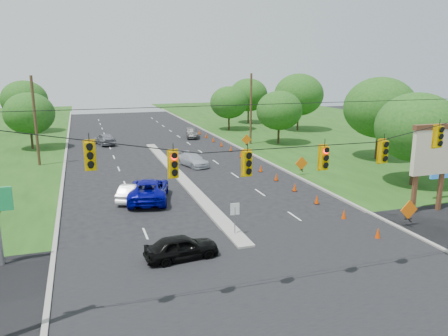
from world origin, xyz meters
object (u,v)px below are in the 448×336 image
object	(u,v)px
white_sedan	(131,192)
black_sedan	(182,247)
blue_pickup	(149,190)
pylon_sign	(433,155)

from	to	relation	value
white_sedan	black_sedan	bearing A→B (deg)	117.95
blue_pickup	pylon_sign	bearing A→B (deg)	167.41
black_sedan	blue_pickup	xyz separation A→B (m)	(-0.03, 10.86, 0.17)
white_sedan	blue_pickup	xyz separation A→B (m)	(1.26, -0.40, 0.19)
pylon_sign	black_sedan	size ratio (longest dim) A/B	1.58
pylon_sign	blue_pickup	size ratio (longest dim) A/B	1.03
pylon_sign	black_sedan	xyz separation A→B (m)	(-18.01, -2.29, -3.34)
black_sedan	white_sedan	xyz separation A→B (m)	(-1.29, 11.27, -0.02)
white_sedan	blue_pickup	size ratio (longest dim) A/B	0.65
pylon_sign	black_sedan	bearing A→B (deg)	-172.74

